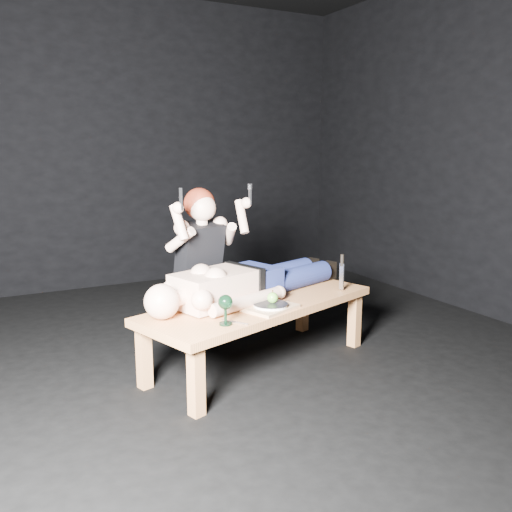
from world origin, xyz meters
name	(u,v)px	position (x,y,z in m)	size (l,w,h in m)	color
ground	(220,361)	(0.00, 0.00, 0.00)	(5.00, 5.00, 0.00)	black
back_wall	(121,143)	(0.00, 2.50, 1.50)	(5.00, 5.00, 0.00)	black
table	(259,333)	(0.22, -0.17, 0.23)	(1.68, 0.63, 0.45)	#CA8046
lying_man	(250,277)	(0.23, -0.03, 0.59)	(1.74, 0.53, 0.27)	#D8AF90
kneeling_woman	(194,268)	(-0.05, 0.32, 0.61)	(0.65, 0.73, 1.22)	black
serving_tray	(270,308)	(0.19, -0.37, 0.46)	(0.33, 0.24, 0.02)	tan
plate	(270,305)	(0.19, -0.37, 0.48)	(0.22, 0.22, 0.02)	white
apple	(273,298)	(0.22, -0.36, 0.52)	(0.07, 0.07, 0.07)	#639C2D
goblet	(225,310)	(-0.18, -0.51, 0.54)	(0.09, 0.09, 0.18)	black
fork_flat	(235,322)	(-0.12, -0.51, 0.45)	(0.02, 0.18, 0.01)	#B2B2B7
knife_flat	(281,305)	(0.30, -0.32, 0.45)	(0.02, 0.18, 0.01)	#B2B2B7
spoon_flat	(276,302)	(0.30, -0.25, 0.45)	(0.02, 0.18, 0.01)	#B2B2B7
carving_knife	(342,273)	(0.87, -0.20, 0.58)	(0.03, 0.04, 0.27)	#B2B2B7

